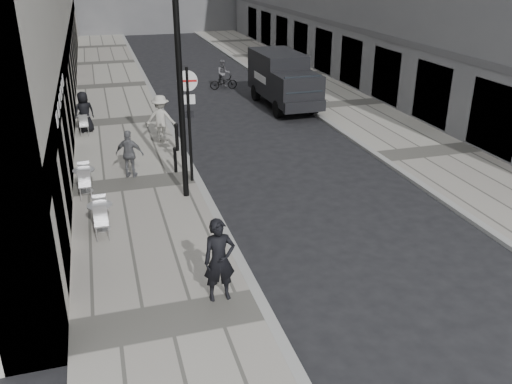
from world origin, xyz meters
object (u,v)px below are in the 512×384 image
Objects in this scene: walking_man at (219,260)px; cyclist at (223,78)px; panel_van at (282,77)px; sign_post at (189,110)px; lamppost at (179,73)px.

cyclist is at bearing 76.33° from walking_man.
walking_man is 0.34× the size of panel_van.
sign_post is at bearing 84.69° from walking_man.
sign_post reaches higher than cyclist.
panel_van reaches higher than walking_man.
walking_man is at bearing -101.44° from cyclist.
lamppost reaches higher than walking_man.
lamppost is 12.19m from panel_van.
cyclist is at bearing 72.23° from lamppost.
cyclist is (-1.97, 4.49, -0.81)m from panel_van.
cyclist is (4.63, 14.44, -3.28)m from lamppost.
sign_post is 0.68× the size of panel_van.
walking_man is 20.71m from cyclist.
sign_post reaches higher than panel_van.
walking_man is at bearing -87.68° from sign_post.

